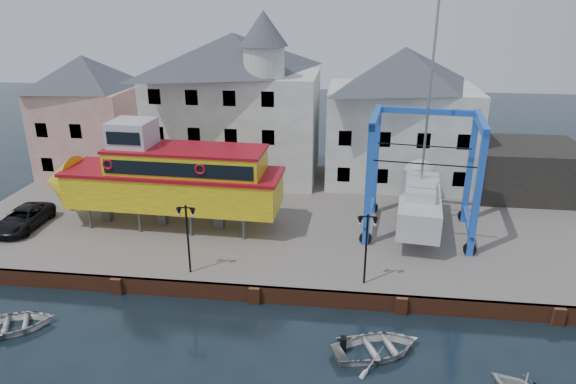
# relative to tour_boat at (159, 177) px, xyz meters

# --- Properties ---
(ground) EXTENTS (140.00, 140.00, 0.00)m
(ground) POSITION_rel_tour_boat_xyz_m (7.88, -7.46, -4.47)
(ground) COLOR black
(ground) RESTS_ON ground
(hardstanding) EXTENTS (44.00, 22.00, 1.00)m
(hardstanding) POSITION_rel_tour_boat_xyz_m (7.88, 3.54, -3.97)
(hardstanding) COLOR #685F59
(hardstanding) RESTS_ON ground
(quay_wall) EXTENTS (44.00, 0.47, 1.00)m
(quay_wall) POSITION_rel_tour_boat_xyz_m (7.88, -7.36, -3.97)
(quay_wall) COLOR brown
(quay_wall) RESTS_ON ground
(building_pink) EXTENTS (8.00, 7.00, 10.30)m
(building_pink) POSITION_rel_tour_boat_xyz_m (-10.12, 10.54, 1.68)
(building_pink) COLOR tan
(building_pink) RESTS_ON hardstanding
(building_white_main) EXTENTS (14.00, 8.30, 14.00)m
(building_white_main) POSITION_rel_tour_boat_xyz_m (3.01, 10.93, 2.88)
(building_white_main) COLOR #B8B8AC
(building_white_main) RESTS_ON hardstanding
(building_white_right) EXTENTS (12.00, 8.00, 11.20)m
(building_white_right) POSITION_rel_tour_boat_xyz_m (16.88, 11.54, 2.13)
(building_white_right) COLOR #B8B8AC
(building_white_right) RESTS_ON hardstanding
(shed_dark) EXTENTS (8.00, 7.00, 4.00)m
(shed_dark) POSITION_rel_tour_boat_xyz_m (26.88, 9.54, -1.47)
(shed_dark) COLOR black
(shed_dark) RESTS_ON hardstanding
(lamp_post_left) EXTENTS (1.12, 0.32, 4.20)m
(lamp_post_left) POSITION_rel_tour_boat_xyz_m (3.88, -6.26, -0.29)
(lamp_post_left) COLOR black
(lamp_post_left) RESTS_ON hardstanding
(lamp_post_right) EXTENTS (1.12, 0.32, 4.20)m
(lamp_post_right) POSITION_rel_tour_boat_xyz_m (13.88, -6.26, -0.29)
(lamp_post_right) COLOR black
(lamp_post_right) RESTS_ON hardstanding
(tour_boat) EXTENTS (17.01, 4.61, 7.35)m
(tour_boat) POSITION_rel_tour_boat_xyz_m (0.00, 0.00, 0.00)
(tour_boat) COLOR #59595E
(tour_boat) RESTS_ON hardstanding
(travel_lift) EXTENTS (7.80, 10.44, 15.42)m
(travel_lift) POSITION_rel_tour_boat_xyz_m (17.62, 1.80, -0.90)
(travel_lift) COLOR blue
(travel_lift) RESTS_ON hardstanding
(van) EXTENTS (2.41, 5.08, 1.40)m
(van) POSITION_rel_tour_boat_xyz_m (-9.33, -1.77, -2.77)
(van) COLOR black
(van) RESTS_ON hardstanding
(motorboat_b) EXTENTS (5.24, 4.57, 0.91)m
(motorboat_b) POSITION_rel_tour_boat_xyz_m (14.46, -10.99, -4.47)
(motorboat_b) COLOR silver
(motorboat_b) RESTS_ON ground
(motorboat_d) EXTENTS (5.03, 4.48, 0.86)m
(motorboat_d) POSITION_rel_tour_boat_xyz_m (-4.05, -11.44, -4.47)
(motorboat_d) COLOR silver
(motorboat_d) RESTS_ON ground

